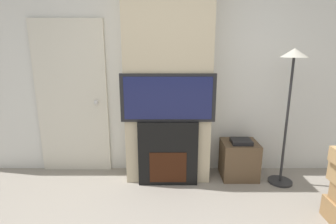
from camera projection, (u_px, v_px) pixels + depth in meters
The scene contains 7 objects.
wall_back at pixel (168, 72), 3.42m from camera, with size 6.00×0.06×2.70m.
chimney_breast at pixel (168, 74), 3.19m from camera, with size 1.04×0.41×2.70m.
fireplace at pixel (168, 153), 3.22m from camera, with size 0.72×0.15×0.81m.
television at pixel (168, 98), 3.05m from camera, with size 1.11×0.07×0.57m.
floor_lamp at pixel (291, 85), 3.03m from camera, with size 0.30×0.30×1.66m.
media_stand at pixel (239, 159), 3.42m from camera, with size 0.46×0.40×0.53m.
entry_door at pixel (72, 99), 3.45m from camera, with size 0.93×0.09×2.02m.
Camera 1 is at (0.00, -1.42, 1.67)m, focal length 28.00 mm.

